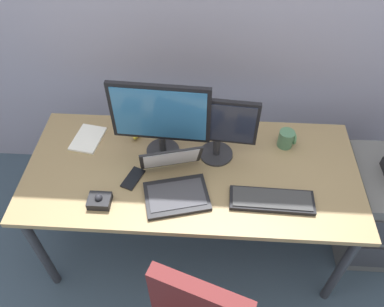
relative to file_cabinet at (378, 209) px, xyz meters
The scene contains 12 objects.
ground_plane 1.18m from the file_cabinet, behind, with size 8.00×8.00×0.00m, color #3C4D5C.
desk 1.19m from the file_cabinet, behind, with size 1.75×0.78×0.73m.
file_cabinet is the anchor object (origin of this frame).
monitor_main 1.46m from the file_cabinet, behind, with size 0.51×0.18×0.45m.
monitor_side 1.19m from the file_cabinet, behind, with size 0.40×0.18×0.38m.
keyboard 0.89m from the file_cabinet, 158.99° to the right, with size 0.41×0.15×0.03m.
laptop 1.32m from the file_cabinet, 169.31° to the right, with size 0.38×0.39×0.22m.
trackball_mouse 1.66m from the file_cabinet, 167.74° to the right, with size 0.11×0.09×0.07m.
coffee_mug 0.79m from the file_cabinet, behind, with size 0.09×0.08×0.10m.
paper_notepad 1.79m from the file_cabinet, behind, with size 0.15×0.21×0.01m, color white.
cell_phone 1.50m from the file_cabinet, behind, with size 0.07×0.14×0.01m, color black.
banana 1.53m from the file_cabinet, behind, with size 0.19×0.04×0.04m, color yellow.
Camera 1 is at (0.08, -1.29, 2.26)m, focal length 35.52 mm.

